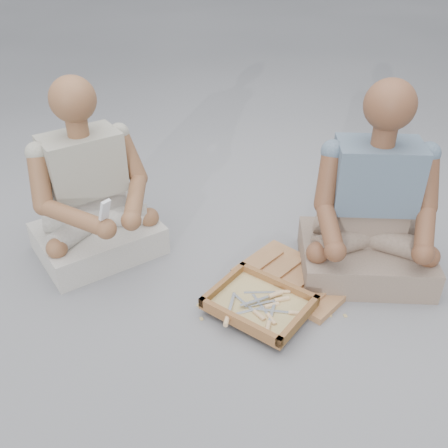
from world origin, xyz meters
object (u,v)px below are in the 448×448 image
Objects in this scene: tool_tray at (259,304)px; carved_panel at (295,278)px; companion at (371,215)px; craftsman at (92,199)px.

carved_panel is at bearing 84.39° from tool_tray.
companion is (0.27, 0.59, 0.27)m from tool_tray.
companion is at bearing 50.46° from carved_panel.
carved_panel is at bearing 19.31° from companion.
companion reaches higher than carved_panel.
craftsman reaches higher than tool_tray.
carved_panel is 1.20× the size of tool_tray.
craftsman is at bearing -3.55° from companion.
tool_tray is at bearing -95.61° from carved_panel.
tool_tray is 0.47× the size of craftsman.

